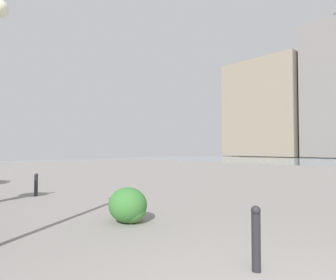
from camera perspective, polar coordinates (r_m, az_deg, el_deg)
building_annex at (r=72.91m, az=20.13°, el=5.80°), size 17.73×14.70×22.50m
bollard_near at (r=4.09m, az=17.74°, el=-18.55°), size 0.13×0.13×0.87m
bollard_mid at (r=10.71m, az=-25.60°, el=-8.24°), size 0.13×0.13×0.79m
shrub_low at (r=6.37m, az=-8.32°, el=-13.13°), size 0.91×0.82×0.77m
shrub_round at (r=6.34m, az=-7.55°, el=-14.09°), size 0.68×0.61×0.58m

